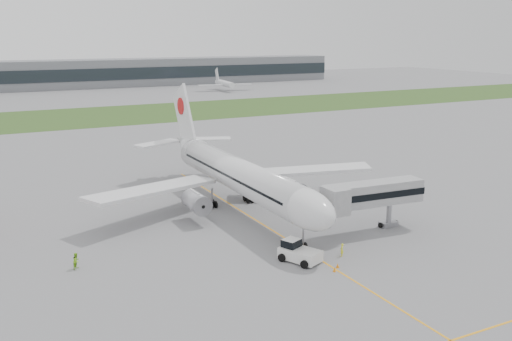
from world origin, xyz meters
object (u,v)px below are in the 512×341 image
ground_crew_near (342,250)px  jet_bridge (368,195)px  airliner (236,173)px  pushback_tug (298,251)px

ground_crew_near → jet_bridge: bearing=170.4°
airliner → ground_crew_near: bearing=-82.9°
airliner → jet_bridge: 21.50m
airliner → pushback_tug: airliner is taller
airliner → ground_crew_near: 24.70m
jet_bridge → ground_crew_near: bearing=-141.1°
airliner → pushback_tug: 23.28m
airliner → pushback_tug: size_ratio=9.66×
jet_bridge → ground_crew_near: 11.11m
jet_bridge → airliner: bearing=126.2°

